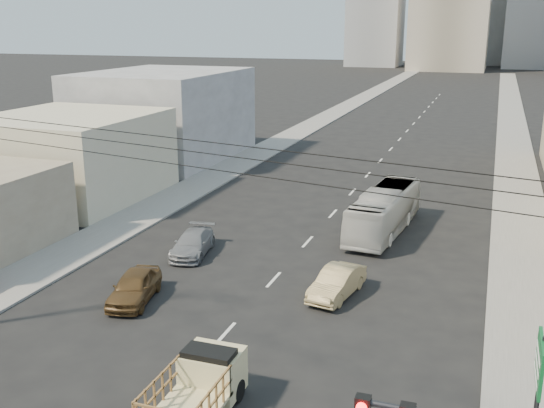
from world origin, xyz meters
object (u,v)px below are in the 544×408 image
Objects in this scene: flatbed_pickup at (198,385)px; city_bus at (384,211)px; green_sign at (538,383)px; sedan_grey at (193,243)px; sedan_brown at (134,287)px; sedan_tan at (337,283)px.

city_bus is (2.38, 20.78, 0.25)m from flatbed_pickup.
flatbed_pickup is 10.12m from green_sign.
sedan_brown is at bearing -97.97° from sedan_grey.
city_bus reaches higher than sedan_brown.
green_sign is (16.54, -14.46, 3.12)m from sedan_grey.
green_sign is at bearing -65.98° from city_bus.
sedan_brown is (-8.97, -13.74, -0.65)m from city_bus.
sedan_grey is at bearing 116.92° from flatbed_pickup.
flatbed_pickup is 15.08m from sedan_grey.
green_sign reaches higher than sedan_tan.
flatbed_pickup is 0.46× the size of city_bus.
sedan_grey is 22.19m from green_sign.
sedan_grey is at bearing 80.05° from sedan_brown.
green_sign is (7.77, -11.64, 3.08)m from sedan_tan.
green_sign is at bearing -38.25° from sedan_brown.
sedan_grey is (-6.82, 13.43, -0.47)m from flatbed_pickup.
sedan_brown reaches higher than sedan_grey.
sedan_brown is 6.40m from sedan_grey.
sedan_brown is at bearing 133.16° from flatbed_pickup.
sedan_grey is at bearing -135.98° from city_bus.
green_sign reaches higher than sedan_brown.
green_sign is (9.71, -1.02, 2.65)m from flatbed_pickup.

